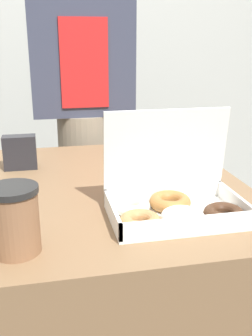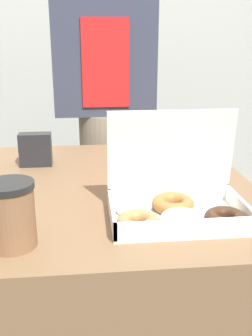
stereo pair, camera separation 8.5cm
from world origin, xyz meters
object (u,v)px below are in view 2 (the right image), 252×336
object	(u,v)px
donut_box	(173,204)
napkin_holder	(36,150)
person_customer	(105,105)
coffee_cup	(11,215)

from	to	relation	value
donut_box	napkin_holder	distance (m)	0.57
donut_box	napkin_holder	bearing A→B (deg)	128.96
donut_box	napkin_holder	world-z (taller)	donut_box
donut_box	person_customer	size ratio (longest dim) A/B	0.20
napkin_holder	donut_box	bearing A→B (deg)	-51.04
donut_box	coffee_cup	world-z (taller)	donut_box
donut_box	coffee_cup	xyz separation A→B (m)	(-0.34, -0.09, 0.03)
napkin_holder	person_customer	size ratio (longest dim) A/B	0.07
coffee_cup	person_customer	xyz separation A→B (m)	(0.24, 0.98, 0.05)
coffee_cup	person_customer	bearing A→B (deg)	76.50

